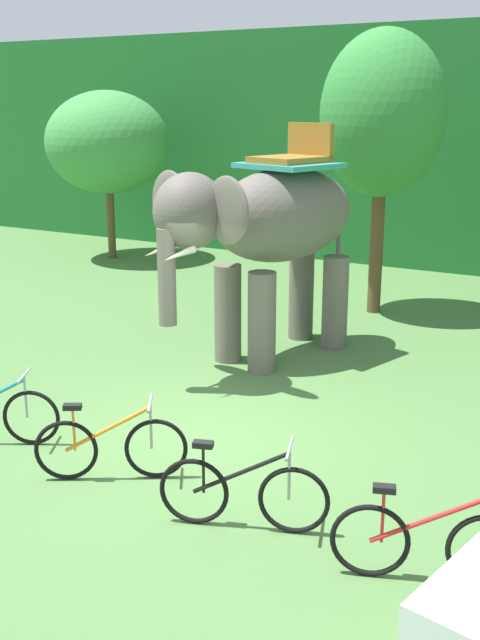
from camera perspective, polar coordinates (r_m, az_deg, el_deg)
The scene contains 7 objects.
ground_plane at distance 9.81m, azimuth -2.68°, elevation -8.76°, with size 80.00×80.00×0.00m, color #4C753D.
tree_right at distance 20.95m, azimuth -9.84°, elevation 12.88°, with size 3.24×3.24×4.42m.
tree_center_right at distance 15.26m, azimuth 10.59°, elevation 14.75°, with size 2.39×2.39×5.45m.
elephant at distance 12.24m, azimuth 2.23°, elevation 7.00°, with size 2.62×4.24×3.78m.
bike_orange at distance 8.78m, azimuth -9.60°, elevation -9.30°, with size 1.48×0.95×0.92m.
bike_black at distance 7.72m, azimuth 0.21°, elevation -12.76°, with size 1.63×0.70×0.92m.
bike_red at distance 7.15m, azimuth 13.78°, elevation -15.81°, with size 1.63×0.71×0.92m.
Camera 1 is at (4.78, -7.54, 4.08)m, focal length 42.99 mm.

